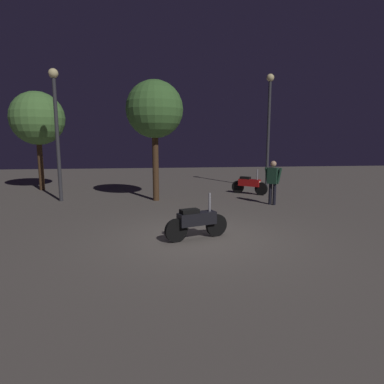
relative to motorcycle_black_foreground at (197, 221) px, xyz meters
The scene contains 8 objects.
ground_plane 0.45m from the motorcycle_black_foreground, 34.69° to the left, with size 40.00×40.00×0.00m, color #605951.
motorcycle_black_foreground is the anchor object (origin of this frame).
motorcycle_red_parked_left 7.05m from the motorcycle_black_foreground, 63.33° to the left, with size 1.34×1.13×1.11m.
person_rider_beside 5.15m from the motorcycle_black_foreground, 49.47° to the left, with size 0.55×0.51×1.62m.
streetlamp_near 9.60m from the motorcycle_black_foreground, 60.30° to the left, with size 0.36×0.36×5.42m.
streetlamp_far 7.73m from the motorcycle_black_foreground, 129.66° to the left, with size 0.36×0.36×4.98m.
tree_left_bg 11.05m from the motorcycle_black_foreground, 126.00° to the left, with size 2.44×2.44×4.56m.
tree_center_bg 6.17m from the motorcycle_black_foreground, 99.87° to the left, with size 2.18×2.18×4.61m.
Camera 1 is at (-1.13, -7.82, 2.42)m, focal length 31.12 mm.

